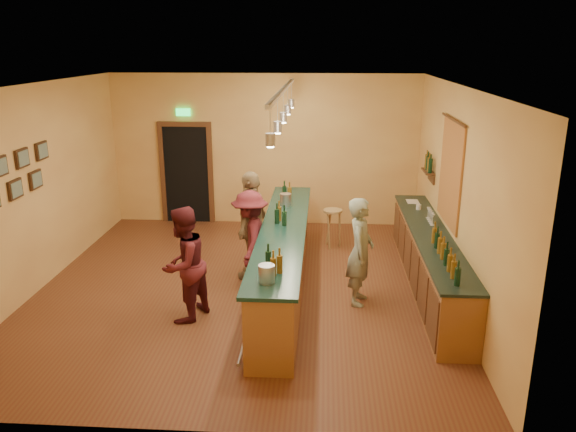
# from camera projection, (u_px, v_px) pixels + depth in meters

# --- Properties ---
(floor) EXTENTS (7.00, 7.00, 0.00)m
(floor) POSITION_uv_depth(u_px,v_px,m) (243.00, 288.00, 9.06)
(floor) COLOR brown
(floor) RESTS_ON ground
(ceiling) EXTENTS (6.50, 7.00, 0.02)m
(ceiling) POSITION_uv_depth(u_px,v_px,m) (238.00, 85.00, 8.11)
(ceiling) COLOR silver
(ceiling) RESTS_ON wall_back
(wall_back) EXTENTS (6.50, 0.02, 3.20)m
(wall_back) POSITION_uv_depth(u_px,v_px,m) (265.00, 151.00, 11.92)
(wall_back) COLOR tan
(wall_back) RESTS_ON floor
(wall_front) EXTENTS (6.50, 0.02, 3.20)m
(wall_front) POSITION_uv_depth(u_px,v_px,m) (186.00, 287.00, 5.25)
(wall_front) COLOR tan
(wall_front) RESTS_ON floor
(wall_left) EXTENTS (0.02, 7.00, 3.20)m
(wall_left) POSITION_uv_depth(u_px,v_px,m) (35.00, 189.00, 8.78)
(wall_left) COLOR tan
(wall_left) RESTS_ON floor
(wall_right) EXTENTS (0.02, 7.00, 3.20)m
(wall_right) POSITION_uv_depth(u_px,v_px,m) (456.00, 196.00, 8.38)
(wall_right) COLOR tan
(wall_right) RESTS_ON floor
(doorway) EXTENTS (1.15, 0.09, 2.48)m
(doorway) POSITION_uv_depth(u_px,v_px,m) (187.00, 171.00, 12.14)
(doorway) COLOR black
(doorway) RESTS_ON wall_back
(tapestry) EXTENTS (0.03, 1.40, 1.60)m
(tapestry) POSITION_uv_depth(u_px,v_px,m) (451.00, 174.00, 8.69)
(tapestry) COLOR #AA3C22
(tapestry) RESTS_ON wall_right
(bottle_shelf) EXTENTS (0.17, 0.55, 0.54)m
(bottle_shelf) POSITION_uv_depth(u_px,v_px,m) (429.00, 165.00, 10.18)
(bottle_shelf) COLOR #4D2817
(bottle_shelf) RESTS_ON wall_right
(picture_grid) EXTENTS (0.06, 2.20, 0.70)m
(picture_grid) POSITION_uv_depth(u_px,v_px,m) (8.00, 178.00, 7.96)
(picture_grid) COLOR #382111
(picture_grid) RESTS_ON wall_left
(back_counter) EXTENTS (0.60, 4.55, 1.27)m
(back_counter) POSITION_uv_depth(u_px,v_px,m) (430.00, 260.00, 8.90)
(back_counter) COLOR brown
(back_counter) RESTS_ON floor
(tasting_bar) EXTENTS (0.74, 5.10, 1.38)m
(tasting_bar) POSITION_uv_depth(u_px,v_px,m) (284.00, 254.00, 8.83)
(tasting_bar) COLOR brown
(tasting_bar) RESTS_ON floor
(pendant_track) EXTENTS (0.11, 4.60, 0.50)m
(pendant_track) POSITION_uv_depth(u_px,v_px,m) (283.00, 101.00, 8.14)
(pendant_track) COLOR silver
(pendant_track) RESTS_ON ceiling
(bartender) EXTENTS (0.49, 0.66, 1.64)m
(bartender) POSITION_uv_depth(u_px,v_px,m) (360.00, 251.00, 8.34)
(bartender) COLOR gray
(bartender) RESTS_ON floor
(customer_a) EXTENTS (0.89, 0.99, 1.66)m
(customer_a) POSITION_uv_depth(u_px,v_px,m) (183.00, 264.00, 7.83)
(customer_a) COLOR #59191E
(customer_a) RESTS_ON floor
(customer_b) EXTENTS (0.68, 1.14, 1.82)m
(customer_b) POSITION_uv_depth(u_px,v_px,m) (252.00, 225.00, 9.26)
(customer_b) COLOR #997A51
(customer_b) RESTS_ON floor
(customer_c) EXTENTS (0.65, 1.05, 1.57)m
(customer_c) POSITION_uv_depth(u_px,v_px,m) (250.00, 238.00, 9.00)
(customer_c) COLOR #59191E
(customer_c) RESTS_ON floor
(bar_stool) EXTENTS (0.36, 0.36, 0.75)m
(bar_stool) POSITION_uv_depth(u_px,v_px,m) (333.00, 217.00, 10.72)
(bar_stool) COLOR #9D7F46
(bar_stool) RESTS_ON floor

